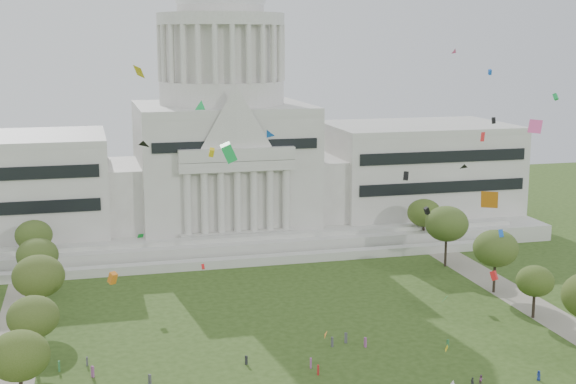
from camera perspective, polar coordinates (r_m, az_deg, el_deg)
name	(u,v)px	position (r m, az deg, el deg)	size (l,w,h in m)	color
capitol	(223,150)	(210.28, -4.64, 2.96)	(160.00, 64.50, 91.30)	beige
path_left	(8,379)	(132.68, -19.28, -12.42)	(8.00, 160.00, 0.04)	gray
path_right	(564,324)	(155.95, 19.02, -8.87)	(8.00, 160.00, 0.04)	gray
row_tree_l_2	(19,356)	(117.51, -18.59, -10.98)	(8.42, 8.42, 11.97)	black
row_tree_l_3	(33,317)	(133.10, -17.67, -8.47)	(8.12, 8.12, 11.55)	black
row_tree_r_3	(535,281)	(155.48, 17.16, -6.08)	(7.01, 7.01, 9.98)	black
row_tree_l_4	(38,276)	(150.36, -17.32, -5.75)	(9.29, 9.29, 13.21)	black
row_tree_r_4	(496,248)	(167.96, 14.56, -3.90)	(9.19, 9.19, 13.06)	black
row_tree_l_5	(37,255)	(168.57, -17.39, -4.31)	(8.33, 8.33, 11.85)	black
row_tree_r_5	(447,224)	(184.60, 11.22, -2.23)	(9.82, 9.82, 13.96)	black
row_tree_l_6	(34,235)	(186.27, -17.63, -2.95)	(8.19, 8.19, 11.64)	black
row_tree_r_6	(424,213)	(201.80, 9.66, -1.47)	(8.42, 8.42, 11.97)	black
person_0	(539,375)	(130.47, 17.40, -12.34)	(0.77, 0.50, 1.58)	navy
person_2	(481,380)	(126.84, 13.58, -12.84)	(0.73, 0.45, 1.50)	#994C8C
person_10	(472,383)	(125.34, 12.98, -13.06)	(0.99, 0.54, 1.69)	#4C4C51
kite_swarm	(341,225)	(108.18, 3.78, -2.39)	(96.18, 98.84, 46.65)	blue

